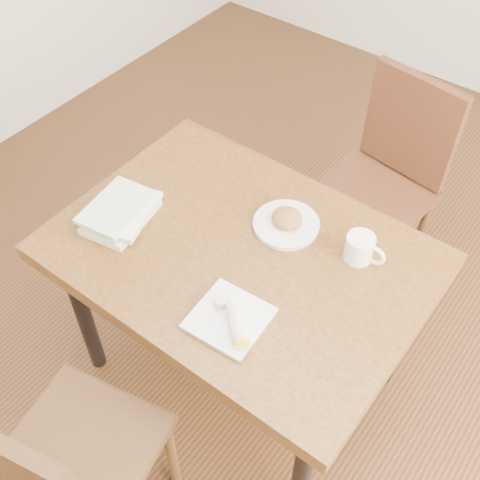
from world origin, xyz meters
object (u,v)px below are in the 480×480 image
Objects in this scene: plate_scone at (286,222)px; chair_near at (59,465)px; coffee_mug at (361,248)px; book_stack at (121,213)px; chair_far at (387,173)px; table at (240,267)px; plate_burrito at (232,320)px.

chair_near is at bearing -95.21° from plate_scone.
coffee_mug is at bearing 5.87° from plate_scone.
chair_far is at bearing 61.92° from book_stack.
table is 1.24× the size of chair_near.
plate_scone is (-0.06, -0.67, 0.22)m from chair_far.
table is at bearing 122.62° from plate_burrito.
plate_burrito is at bearing -77.25° from plate_scone.
chair_near reaches higher than book_stack.
chair_far reaches higher than book_stack.
plate_burrito is at bearing 71.81° from chair_near.
coffee_mug is at bearing 70.70° from chair_near.
coffee_mug is 0.60× the size of plate_burrito.
coffee_mug is at bearing 69.34° from plate_burrito.
coffee_mug reaches higher than table.
chair_near is 1.00m from plate_scone.
chair_far is (0.15, 1.64, 0.00)m from chair_near.
plate_burrito is 0.79× the size of book_stack.
book_stack is (-0.46, -0.31, 0.01)m from plate_scone.
plate_scone is at bearing -174.13° from coffee_mug.
plate_scone is (0.06, 0.18, 0.10)m from table.
chair_far is 0.71m from plate_scone.
chair_near reaches higher than plate_scone.
plate_scone is 0.77× the size of book_stack.
book_stack is at bearing 119.06° from chair_near.
chair_far is 3.33× the size of book_stack.
chair_far is at bearing 81.87° from table.
chair_near is 1.09m from coffee_mug.
plate_scone is 0.55m from book_stack.
plate_burrito is (0.15, -0.24, 0.10)m from table.
plate_scone is at bearing 33.69° from book_stack.
chair_far is at bearing 84.77° from chair_near.
table is 5.25× the size of plate_burrito.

